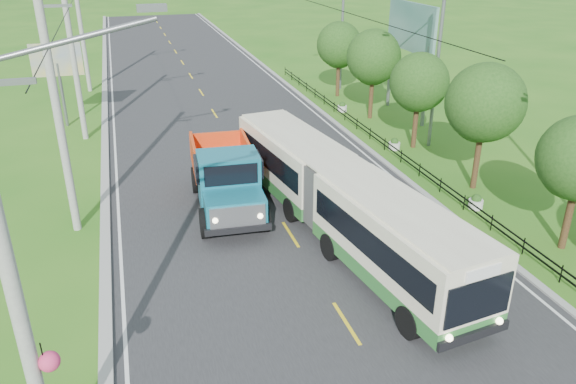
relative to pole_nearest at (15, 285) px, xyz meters
name	(u,v)px	position (x,y,z in m)	size (l,w,h in m)	color
ground	(346,323)	(8.24, 3.00, -4.94)	(240.00, 240.00, 0.00)	#2A6918
road	(225,131)	(8.24, 23.00, -4.93)	(14.00, 120.00, 0.02)	#28282B
curb_left	(105,141)	(1.04, 23.00, -4.86)	(0.40, 120.00, 0.15)	#9E9E99
curb_right	(333,121)	(15.39, 23.00, -4.89)	(0.30, 120.00, 0.10)	#9E9E99
edge_line_left	(115,141)	(1.59, 23.00, -4.91)	(0.12, 120.00, 0.00)	silver
edge_line_right	(326,122)	(14.89, 23.00, -4.91)	(0.12, 120.00, 0.00)	silver
centre_dash	(346,323)	(8.24, 3.00, -4.91)	(0.12, 2.20, 0.00)	yellow
railing_right	(385,145)	(16.24, 17.00, -4.64)	(0.04, 40.00, 0.60)	black
pole_nearest	(15,285)	(0.00, 0.00, 0.00)	(3.51, 0.44, 10.00)	gray
pole_near	(58,109)	(-0.02, 12.00, 0.16)	(3.51, 0.32, 10.00)	gray
pole_mid	(73,53)	(-0.02, 24.00, 0.16)	(3.51, 0.32, 10.00)	gray
pole_far	(81,24)	(-0.02, 36.00, 0.16)	(3.51, 0.32, 10.00)	gray
tree_third	(484,106)	(18.10, 11.14, -0.95)	(3.60, 3.62, 6.00)	#382314
tree_fourth	(419,85)	(18.10, 17.14, -1.35)	(3.24, 3.31, 5.40)	#382314
tree_fifth	(373,59)	(18.10, 23.14, -1.08)	(3.48, 3.52, 5.80)	#382314
tree_back	(339,47)	(18.10, 29.14, -1.28)	(3.30, 3.36, 5.50)	#382314
streetlight_mid	(435,61)	(18.88, 17.00, -0.03)	(3.02, 0.20, 9.07)	slate
streetlight_far	(340,25)	(18.88, 31.00, -0.03)	(3.02, 0.20, 9.07)	slate
planter_near	(476,202)	(16.84, 9.00, -4.65)	(0.64, 0.64, 0.67)	silver
planter_mid	(394,144)	(16.84, 17.00, -4.65)	(0.64, 0.64, 0.67)	silver
planter_far	(342,107)	(16.84, 25.00, -4.65)	(0.64, 0.64, 0.67)	silver
billboard_left	(57,65)	(-1.26, 27.00, -1.07)	(3.00, 0.20, 5.20)	slate
billboard_right	(411,34)	(20.54, 23.00, 0.41)	(0.24, 6.00, 7.30)	slate
bus	(339,195)	(10.03, 8.36, -3.12)	(4.66, 15.82, 3.02)	#2C6F2F
dump_truck	(226,174)	(6.26, 12.14, -3.28)	(3.13, 7.14, 2.93)	#15687F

